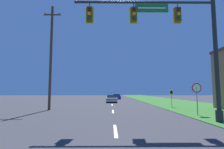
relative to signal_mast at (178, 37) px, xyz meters
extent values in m
cube|color=#2D6626|center=(6.49, 21.89, -5.28)|extent=(10.00, 110.00, 0.04)
cube|color=silver|center=(-4.01, -2.11, -5.30)|extent=(0.16, 2.80, 0.01)
cube|color=silver|center=(-4.01, 5.89, -5.30)|extent=(0.16, 2.80, 0.01)
cube|color=silver|center=(-4.01, 13.89, -5.30)|extent=(0.16, 2.80, 0.01)
cube|color=silver|center=(-4.01, 21.89, -5.30)|extent=(0.16, 2.80, 0.01)
cube|color=silver|center=(-4.01, 29.89, -5.30)|extent=(0.16, 2.80, 0.01)
cylinder|color=#232326|center=(2.39, 0.00, -4.91)|extent=(0.44, 0.44, 0.70)
cylinder|color=#232326|center=(2.39, 0.00, -1.18)|extent=(0.26, 0.26, 8.17)
cylinder|color=#232326|center=(-2.05, 0.00, 2.31)|extent=(8.87, 0.16, 0.16)
sphere|color=#232326|center=(-6.48, 0.00, 2.31)|extent=(0.21, 0.21, 0.21)
cube|color=#196B33|center=(-1.61, 0.00, 1.91)|extent=(2.13, 0.06, 0.55)
cube|color=white|center=(-1.61, -0.03, 1.91)|extent=(1.79, 0.01, 0.08)
cylinder|color=#4C4214|center=(-5.60, 0.00, 2.13)|extent=(0.06, 0.06, 0.35)
cube|color=yellow|center=(-5.60, 0.14, 1.48)|extent=(0.50, 0.03, 1.11)
cube|color=#4C4214|center=(-5.60, 0.00, 1.48)|extent=(0.34, 0.24, 0.95)
sphere|color=#4C0F0C|center=(-5.60, -0.14, 1.77)|extent=(0.22, 0.22, 0.22)
sphere|color=orange|center=(-5.60, -0.14, 1.48)|extent=(0.22, 0.22, 0.22)
sphere|color=#0F3D19|center=(-5.60, -0.14, 1.20)|extent=(0.22, 0.22, 0.22)
cylinder|color=#4C4214|center=(-2.76, 0.00, 2.13)|extent=(0.06, 0.06, 0.35)
cube|color=yellow|center=(-2.76, 0.14, 1.48)|extent=(0.50, 0.03, 1.11)
cube|color=#4C4214|center=(-2.76, 0.00, 1.48)|extent=(0.34, 0.24, 0.95)
sphere|color=#4C0F0C|center=(-2.76, -0.14, 1.77)|extent=(0.22, 0.22, 0.22)
sphere|color=orange|center=(-2.76, -0.14, 1.48)|extent=(0.22, 0.22, 0.22)
sphere|color=#0F3D19|center=(-2.76, -0.14, 1.20)|extent=(0.22, 0.22, 0.22)
cylinder|color=#4C4214|center=(0.08, 0.00, 2.13)|extent=(0.06, 0.06, 0.35)
cube|color=yellow|center=(0.08, 0.14, 1.48)|extent=(0.50, 0.03, 1.11)
cube|color=#4C4214|center=(0.08, 0.00, 1.48)|extent=(0.34, 0.24, 0.95)
sphere|color=#4C0F0C|center=(0.08, -0.14, 1.77)|extent=(0.22, 0.22, 0.22)
sphere|color=orange|center=(0.08, -0.14, 1.48)|extent=(0.22, 0.22, 0.22)
sphere|color=#0F3D19|center=(0.08, -0.14, 1.20)|extent=(0.22, 0.22, 0.22)
cylinder|color=black|center=(-3.12, 21.31, -4.98)|extent=(0.22, 0.64, 0.64)
cylinder|color=black|center=(-4.72, 21.36, -4.98)|extent=(0.22, 0.64, 0.64)
cylinder|color=black|center=(-3.22, 18.25, -4.98)|extent=(0.22, 0.64, 0.64)
cylinder|color=black|center=(-4.82, 18.30, -4.98)|extent=(0.22, 0.64, 0.64)
cube|color=#B7B7BC|center=(-3.97, 19.80, -4.81)|extent=(1.97, 4.52, 0.55)
cube|color=#283342|center=(-3.97, 19.92, -4.32)|extent=(1.66, 1.92, 0.42)
cube|color=#B7B7BC|center=(-3.97, 19.92, -4.14)|extent=(1.63, 1.89, 0.06)
cube|color=#B71414|center=(-4.05, 17.61, -4.75)|extent=(1.68, 0.12, 0.14)
cylinder|color=black|center=(-1.88, 34.39, -4.98)|extent=(0.22, 0.64, 0.64)
cylinder|color=black|center=(-3.48, 34.39, -4.98)|extent=(0.22, 0.64, 0.64)
cylinder|color=black|center=(-1.88, 31.17, -4.98)|extent=(0.22, 0.64, 0.64)
cylinder|color=black|center=(-3.48, 31.17, -4.98)|extent=(0.22, 0.64, 0.64)
cube|color=#1E2D9E|center=(-2.68, 32.78, -4.81)|extent=(1.82, 4.62, 0.55)
cube|color=#283342|center=(-2.68, 32.90, -4.32)|extent=(1.60, 1.94, 0.42)
cube|color=#1E2D9E|center=(-2.68, 32.90, -4.14)|extent=(1.57, 1.90, 0.06)
cube|color=#B71414|center=(-2.68, 30.50, -4.75)|extent=(1.67, 0.06, 0.14)
cylinder|color=gray|center=(2.58, 3.07, -4.16)|extent=(0.07, 0.07, 2.20)
cylinder|color=red|center=(2.58, 3.07, -3.14)|extent=(0.76, 0.04, 0.76)
cylinder|color=white|center=(2.58, 3.05, -3.14)|extent=(0.61, 0.01, 0.61)
cylinder|color=gray|center=(3.02, 10.07, -4.26)|extent=(0.06, 0.06, 2.00)
cube|color=white|center=(3.02, 10.07, -3.53)|extent=(0.55, 0.04, 0.60)
cube|color=black|center=(3.02, 10.04, -3.53)|extent=(0.31, 0.01, 0.34)
cylinder|color=#4C3823|center=(-10.49, 7.31, 0.18)|extent=(0.26, 0.26, 10.96)
cube|color=#4C3823|center=(-10.49, 7.31, 4.76)|extent=(1.80, 0.12, 0.12)
cylinder|color=#333338|center=(-11.24, 7.31, 4.88)|extent=(0.08, 0.08, 0.12)
cylinder|color=#333338|center=(-9.74, 7.31, 4.88)|extent=(0.08, 0.08, 0.12)
camera|label=1|loc=(-4.26, -10.73, -3.42)|focal=28.00mm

